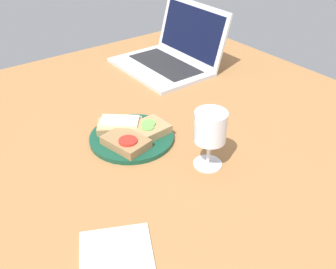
% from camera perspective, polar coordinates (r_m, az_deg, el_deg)
% --- Properties ---
extents(wooden_table, '(1.40, 1.40, 0.03)m').
position_cam_1_polar(wooden_table, '(0.97, -1.92, -1.86)').
color(wooden_table, '#9E6B3D').
rests_on(wooden_table, ground).
extents(plate, '(0.22, 0.22, 0.01)m').
position_cam_1_polar(plate, '(0.97, -5.53, -0.44)').
color(plate, '#144733').
rests_on(plate, wooden_table).
extents(sandwich_with_tomato, '(0.12, 0.10, 0.03)m').
position_cam_1_polar(sandwich_with_tomato, '(0.92, -6.43, -1.11)').
color(sandwich_with_tomato, '#937047').
rests_on(sandwich_with_tomato, plate).
extents(sandwich_with_cucumber, '(0.09, 0.10, 0.03)m').
position_cam_1_polar(sandwich_with_cucumber, '(0.97, -2.95, 0.86)').
color(sandwich_with_cucumber, '#A88456').
rests_on(sandwich_with_cucumber, plate).
extents(sandwich_with_cheese, '(0.12, 0.13, 0.03)m').
position_cam_1_polar(sandwich_with_cheese, '(0.99, -7.36, 1.48)').
color(sandwich_with_cheese, '#A88456').
rests_on(sandwich_with_cheese, plate).
extents(wine_glass, '(0.07, 0.07, 0.14)m').
position_cam_1_polar(wine_glass, '(0.83, 6.44, 0.73)').
color(wine_glass, white).
rests_on(wine_glass, wooden_table).
extents(laptop, '(0.34, 0.29, 0.21)m').
position_cam_1_polar(laptop, '(1.37, 0.59, 12.22)').
color(laptop, silver).
rests_on(laptop, wooden_table).
extents(napkin, '(0.17, 0.17, 0.00)m').
position_cam_1_polar(napkin, '(0.71, -7.89, -17.54)').
color(napkin, white).
rests_on(napkin, wooden_table).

